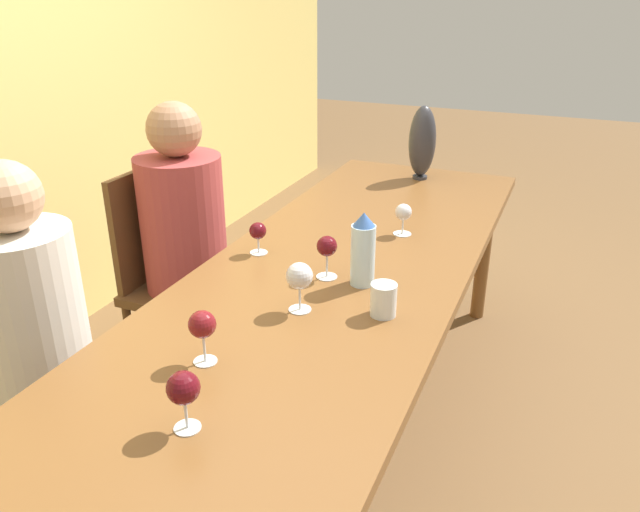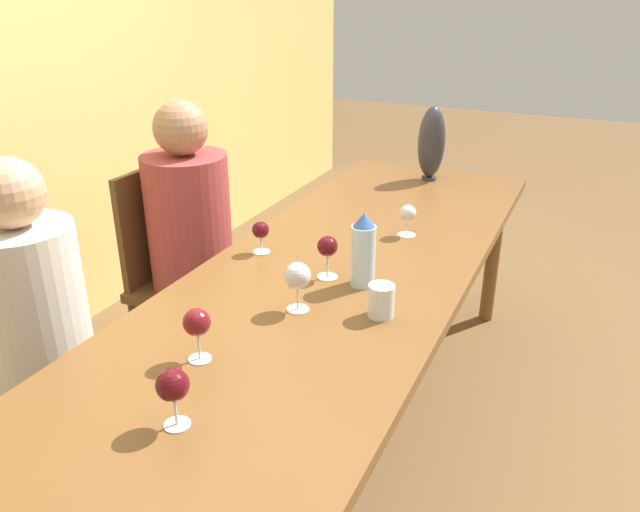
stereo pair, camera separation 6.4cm
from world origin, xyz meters
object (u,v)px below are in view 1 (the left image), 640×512
(wine_glass_5, at_px, (183,389))
(chair_far, at_px, (173,273))
(wine_glass_1, at_px, (326,248))
(water_tumbler, at_px, (383,300))
(water_bottle, at_px, (363,250))
(person_near, at_px, (38,337))
(wine_glass_2, at_px, (202,326))
(chair_near, at_px, (26,372))
(wine_glass_4, at_px, (299,277))
(wine_glass_0, at_px, (403,213))
(person_far, at_px, (187,241))
(wine_glass_3, at_px, (258,232))
(vase, at_px, (423,142))

(wine_glass_5, height_order, chair_far, chair_far)
(wine_glass_1, bearing_deg, water_tumbler, -124.11)
(water_bottle, bearing_deg, person_near, 122.35)
(water_tumbler, bearing_deg, chair_far, 67.97)
(wine_glass_2, relative_size, chair_near, 0.15)
(wine_glass_4, xyz_separation_m, wine_glass_5, (-0.58, 0.00, -0.01))
(wine_glass_0, relative_size, chair_near, 0.13)
(water_bottle, bearing_deg, person_far, 72.94)
(water_bottle, height_order, wine_glass_4, water_bottle)
(wine_glass_4, relative_size, chair_far, 0.16)
(wine_glass_0, bearing_deg, wine_glass_1, 164.74)
(wine_glass_3, distance_m, wine_glass_4, 0.45)
(water_tumbler, relative_size, wine_glass_4, 0.65)
(vase, xyz_separation_m, wine_glass_3, (-1.12, 0.30, -0.10))
(chair_far, bearing_deg, water_tumbler, -112.03)
(wine_glass_4, height_order, chair_far, chair_far)
(vase, relative_size, person_near, 0.30)
(vase, height_order, wine_glass_5, vase)
(wine_glass_0, height_order, wine_glass_2, wine_glass_2)
(wine_glass_3, distance_m, wine_glass_5, 0.96)
(wine_glass_1, bearing_deg, chair_near, 123.60)
(vase, relative_size, wine_glass_2, 2.44)
(chair_far, relative_size, person_far, 0.77)
(wine_glass_4, relative_size, chair_near, 0.16)
(water_tumbler, height_order, wine_glass_1, wine_glass_1)
(water_tumbler, bearing_deg, chair_near, 109.27)
(wine_glass_2, xyz_separation_m, wine_glass_4, (0.35, -0.11, 0.00))
(person_far, bearing_deg, wine_glass_3, -111.90)
(wine_glass_3, xyz_separation_m, chair_near, (-0.63, 0.52, -0.33))
(chair_far, bearing_deg, wine_glass_5, -142.69)
(wine_glass_0, height_order, chair_near, chair_near)
(wine_glass_2, relative_size, person_near, 0.12)
(wine_glass_2, distance_m, wine_glass_4, 0.36)
(vase, xyz_separation_m, wine_glass_0, (-0.75, -0.12, -0.10))
(person_near, bearing_deg, wine_glass_5, -110.69)
(water_tumbler, distance_m, wine_glass_2, 0.54)
(wine_glass_1, xyz_separation_m, person_near, (-0.54, 0.73, -0.21))
(vase, bearing_deg, wine_glass_1, 179.76)
(wine_glass_2, distance_m, wine_glass_3, 0.70)
(water_tumbler, xyz_separation_m, vase, (1.38, 0.25, 0.13))
(water_tumbler, xyz_separation_m, person_near, (-0.37, 0.98, -0.15))
(wine_glass_0, height_order, wine_glass_3, wine_glass_0)
(water_tumbler, relative_size, wine_glass_0, 0.81)
(wine_glass_4, xyz_separation_m, chair_near, (-0.30, 0.83, -0.36))
(vase, relative_size, wine_glass_4, 2.34)
(wine_glass_1, distance_m, wine_glass_5, 0.82)
(water_tumbler, bearing_deg, wine_glass_5, 159.74)
(vase, relative_size, chair_far, 0.38)
(vase, distance_m, chair_far, 1.33)
(vase, height_order, chair_near, vase)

